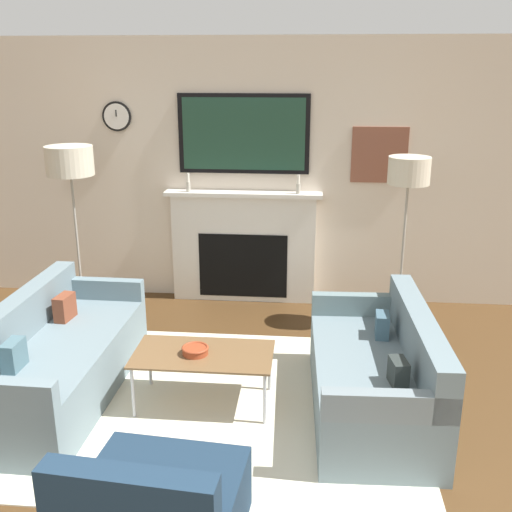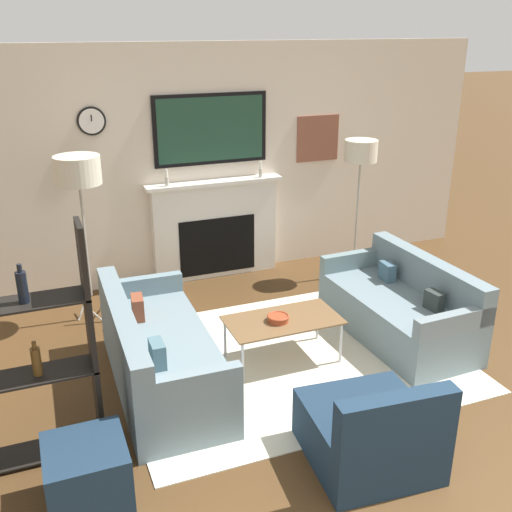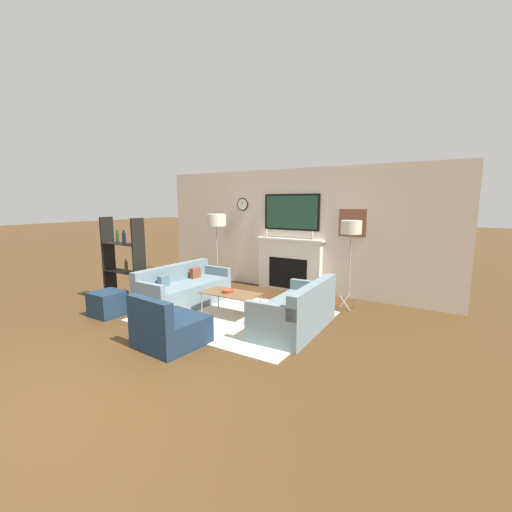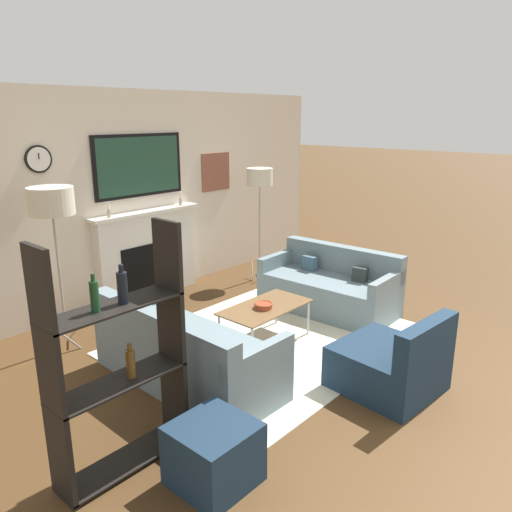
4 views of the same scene
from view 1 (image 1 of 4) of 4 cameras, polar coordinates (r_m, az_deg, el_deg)
The scene contains 8 objects.
fireplace_wall at distance 6.26m, azimuth -1.09°, elevation 6.74°, with size 6.95×0.28×2.70m.
area_rug at distance 4.63m, azimuth -4.15°, elevation -13.78°, with size 3.01×2.38×0.01m.
couch_left at distance 4.82m, azimuth -18.56°, elevation -9.55°, with size 0.81×1.88×0.77m.
couch_right at distance 4.47m, azimuth 11.39°, elevation -11.23°, with size 0.86×1.68×0.78m.
coffee_table at distance 4.45m, azimuth -5.05°, elevation -9.53°, with size 1.02×0.54×0.42m.
decorative_bowl at distance 4.42m, azimuth -5.81°, elevation -8.89°, with size 0.20×0.20×0.06m.
floor_lamp_left at distance 5.89m, azimuth -17.32°, elevation 8.47°, with size 0.44×0.44×1.72m.
floor_lamp_right at distance 5.53m, azimuth 14.35°, elevation 7.60°, with size 0.37×0.37×1.66m.
Camera 1 is at (0.69, -0.99, 2.42)m, focal length 42.00 mm.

